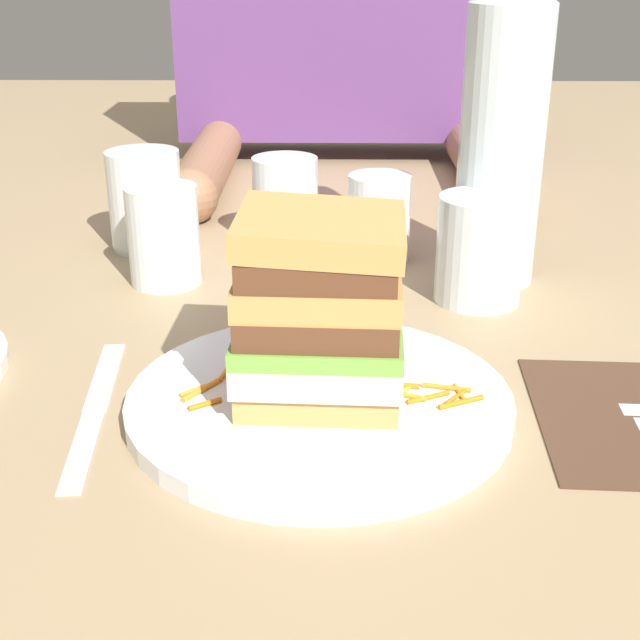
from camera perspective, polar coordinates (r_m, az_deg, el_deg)
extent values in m
plane|color=#9E8460|center=(0.58, -1.81, -5.87)|extent=(3.00, 3.00, 0.00)
cylinder|color=white|center=(0.58, -0.04, -5.37)|extent=(0.26, 0.26, 0.01)
cube|color=tan|center=(0.57, -0.04, -4.01)|extent=(0.11, 0.09, 0.02)
cube|color=beige|center=(0.57, -0.04, -2.32)|extent=(0.11, 0.10, 0.02)
cube|color=#6BA83D|center=(0.56, -0.04, -0.90)|extent=(0.11, 0.10, 0.01)
cube|color=#56331E|center=(0.55, -0.04, 0.48)|extent=(0.10, 0.09, 0.02)
cube|color=tan|center=(0.55, -0.04, 2.24)|extent=(0.11, 0.09, 0.02)
cube|color=#56331E|center=(0.54, -0.04, 4.03)|extent=(0.10, 0.09, 0.02)
cube|color=tan|center=(0.54, 0.06, 6.03)|extent=(0.11, 0.09, 0.03)
cylinder|color=orange|center=(0.60, -6.30, -3.54)|extent=(0.01, 0.02, 0.00)
cylinder|color=orange|center=(0.57, -7.51, -5.46)|extent=(0.02, 0.02, 0.00)
cylinder|color=orange|center=(0.59, -8.24, -4.44)|extent=(0.02, 0.02, 0.00)
cylinder|color=orange|center=(0.59, -5.95, -4.17)|extent=(0.01, 0.02, 0.00)
cylinder|color=orange|center=(0.59, -7.77, -4.45)|extent=(0.02, 0.03, 0.00)
cylinder|color=orange|center=(0.58, 5.81, -4.93)|extent=(0.02, 0.01, 0.00)
cylinder|color=orange|center=(0.57, 9.20, -5.32)|extent=(0.03, 0.02, 0.00)
cylinder|color=orange|center=(0.58, 8.92, -4.96)|extent=(0.02, 0.02, 0.00)
cylinder|color=orange|center=(0.59, 5.38, -4.28)|extent=(0.02, 0.01, 0.00)
cylinder|color=orange|center=(0.58, 5.09, -4.89)|extent=(0.03, 0.02, 0.00)
cylinder|color=orange|center=(0.58, 9.13, -4.77)|extent=(0.01, 0.02, 0.00)
cylinder|color=orange|center=(0.59, 8.25, -4.38)|extent=(0.03, 0.01, 0.00)
cylinder|color=orange|center=(0.57, 7.08, -5.04)|extent=(0.03, 0.02, 0.00)
cube|color=silver|center=(0.61, 20.08, -5.40)|extent=(0.02, 0.02, 0.00)
cylinder|color=silver|center=(0.64, 20.19, -4.21)|extent=(0.01, 0.04, 0.00)
cylinder|color=silver|center=(0.64, 19.70, -4.21)|extent=(0.01, 0.04, 0.00)
cylinder|color=silver|center=(0.64, 19.21, -4.20)|extent=(0.01, 0.04, 0.00)
cylinder|color=silver|center=(0.64, 18.72, -4.20)|extent=(0.01, 0.04, 0.00)
cube|color=silver|center=(0.56, -15.28, -8.12)|extent=(0.02, 0.10, 0.00)
cube|color=silver|center=(0.65, -13.86, -3.49)|extent=(0.03, 0.11, 0.00)
cylinder|color=white|center=(0.76, 10.40, 4.56)|extent=(0.07, 0.07, 0.09)
cylinder|color=orange|center=(0.76, 10.32, 3.58)|extent=(0.07, 0.07, 0.06)
cylinder|color=silver|center=(0.79, 11.75, 10.89)|extent=(0.07, 0.07, 0.24)
cylinder|color=silver|center=(0.88, -2.29, 7.66)|extent=(0.07, 0.07, 0.09)
cylinder|color=silver|center=(0.80, -10.19, 5.47)|extent=(0.06, 0.06, 0.09)
cylinder|color=silver|center=(0.90, -11.34, 7.69)|extent=(0.07, 0.07, 0.10)
cylinder|color=silver|center=(0.85, 3.88, 6.72)|extent=(0.06, 0.06, 0.08)
cylinder|color=#936647|center=(1.11, -7.40, 9.94)|extent=(0.06, 0.28, 0.06)
cylinder|color=#936647|center=(1.12, 10.63, 9.79)|extent=(0.06, 0.28, 0.06)
sphere|color=#936647|center=(0.98, -8.48, 8.02)|extent=(0.06, 0.06, 0.06)
sphere|color=#936647|center=(0.98, 11.90, 7.87)|extent=(0.06, 0.06, 0.06)
cube|color=#603875|center=(1.27, 1.61, 19.92)|extent=(0.46, 0.13, 0.36)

